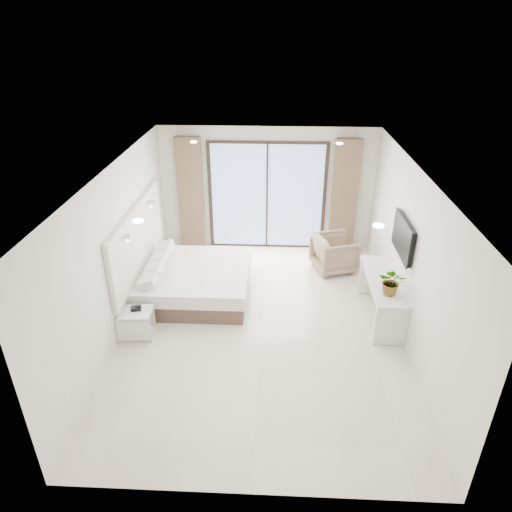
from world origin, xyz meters
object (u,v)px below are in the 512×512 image
object	(u,v)px
bed	(194,281)
nightstand	(137,324)
armchair	(335,252)
console_desk	(383,289)

from	to	relation	value
bed	nightstand	xyz separation A→B (m)	(-0.72, -1.28, -0.06)
nightstand	armchair	xyz separation A→B (m)	(3.44, 2.41, 0.17)
nightstand	console_desk	size ratio (longest dim) A/B	0.32
nightstand	console_desk	xyz separation A→B (m)	(4.06, 0.72, 0.33)
console_desk	armchair	xyz separation A→B (m)	(-0.62, 1.69, -0.16)
nightstand	console_desk	bearing A→B (deg)	5.67
console_desk	bed	bearing A→B (deg)	170.46
nightstand	armchair	world-z (taller)	armchair
armchair	console_desk	bearing A→B (deg)	-177.96
console_desk	armchair	world-z (taller)	armchair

